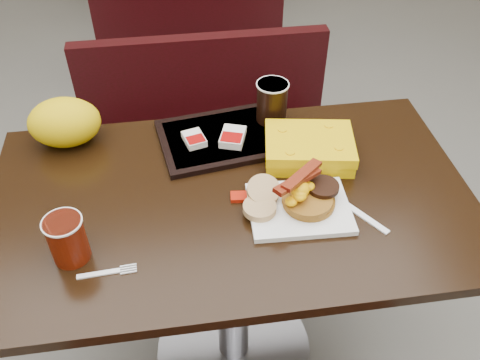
{
  "coord_description": "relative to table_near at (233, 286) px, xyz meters",
  "views": [
    {
      "loc": [
        -0.11,
        -0.92,
        1.65
      ],
      "look_at": [
        0.02,
        0.0,
        0.8
      ],
      "focal_mm": 38.83,
      "sensor_mm": 36.0,
      "label": 1
    }
  ],
  "objects": [
    {
      "name": "floor",
      "position": [
        0.0,
        0.0,
        -0.38
      ],
      "size": [
        6.0,
        7.0,
        0.01
      ],
      "primitive_type": "cube",
      "color": "slate",
      "rests_on": "ground"
    },
    {
      "name": "table_near",
      "position": [
        0.0,
        0.0,
        0.0
      ],
      "size": [
        1.2,
        0.7,
        0.75
      ],
      "primitive_type": null,
      "color": "black",
      "rests_on": "floor"
    },
    {
      "name": "bench_near_n",
      "position": [
        0.0,
        0.7,
        -0.02
      ],
      "size": [
        1.0,
        0.46,
        0.72
      ],
      "primitive_type": null,
      "color": "black",
      "rests_on": "floor"
    },
    {
      "name": "bench_far_s",
      "position": [
        0.0,
        1.9,
        -0.02
      ],
      "size": [
        1.0,
        0.46,
        0.72
      ],
      "primitive_type": null,
      "color": "black",
      "rests_on": "floor"
    },
    {
      "name": "platter",
      "position": [
        0.16,
        -0.07,
        0.38
      ],
      "size": [
        0.25,
        0.2,
        0.01
      ],
      "primitive_type": "cube",
      "rotation": [
        0.0,
        0.0,
        -0.04
      ],
      "color": "white",
      "rests_on": "table_near"
    },
    {
      "name": "pancake_stack",
      "position": [
        0.18,
        -0.07,
        0.4
      ],
      "size": [
        0.14,
        0.14,
        0.03
      ],
      "primitive_type": "cylinder",
      "rotation": [
        0.0,
        0.0,
        -0.11
      ],
      "color": "#865A16",
      "rests_on": "platter"
    },
    {
      "name": "sausage_patty",
      "position": [
        0.22,
        -0.05,
        0.42
      ],
      "size": [
        0.09,
        0.09,
        0.01
      ],
      "primitive_type": "cylinder",
      "rotation": [
        0.0,
        0.0,
        -0.26
      ],
      "color": "black",
      "rests_on": "pancake_stack"
    },
    {
      "name": "scrambled_eggs",
      "position": [
        0.15,
        -0.07,
        0.44
      ],
      "size": [
        0.08,
        0.07,
        0.04
      ],
      "primitive_type": "ellipsoid",
      "rotation": [
        0.0,
        0.0,
        -0.05
      ],
      "color": "yellow",
      "rests_on": "pancake_stack"
    },
    {
      "name": "bacon_strips",
      "position": [
        0.15,
        -0.06,
        0.46
      ],
      "size": [
        0.16,
        0.14,
        0.01
      ],
      "primitive_type": null,
      "rotation": [
        0.0,
        0.0,
        0.64
      ],
      "color": "#450A04",
      "rests_on": "scrambled_eggs"
    },
    {
      "name": "muffin_bottom",
      "position": [
        0.06,
        -0.07,
        0.4
      ],
      "size": [
        0.09,
        0.09,
        0.02
      ],
      "primitive_type": "cylinder",
      "rotation": [
        0.0,
        0.0,
        0.18
      ],
      "color": "tan",
      "rests_on": "platter"
    },
    {
      "name": "muffin_top",
      "position": [
        0.08,
        -0.03,
        0.41
      ],
      "size": [
        0.09,
        0.09,
        0.05
      ],
      "primitive_type": "cylinder",
      "rotation": [
        0.38,
        0.0,
        0.11
      ],
      "color": "tan",
      "rests_on": "platter"
    },
    {
      "name": "coffee_cup_near",
      "position": [
        -0.37,
        -0.14,
        0.43
      ],
      "size": [
        0.08,
        0.08,
        0.11
      ],
      "primitive_type": "cylinder",
      "rotation": [
        0.0,
        0.0,
        -0.02
      ],
      "color": "maroon",
      "rests_on": "table_near"
    },
    {
      "name": "fork",
      "position": [
        -0.31,
        -0.2,
        0.38
      ],
      "size": [
        0.13,
        0.03,
        0.0
      ],
      "primitive_type": null,
      "rotation": [
        0.0,
        0.0,
        0.06
      ],
      "color": "white",
      "rests_on": "table_near"
    },
    {
      "name": "knife",
      "position": [
        0.29,
        -0.1,
        0.38
      ],
      "size": [
        0.12,
        0.17,
        0.0
      ],
      "primitive_type": "cube",
      "rotation": [
        0.0,
        0.0,
        -0.99
      ],
      "color": "white",
      "rests_on": "table_near"
    },
    {
      "name": "condiment_syrup",
      "position": [
        0.02,
        -0.01,
        0.38
      ],
      "size": [
        0.05,
        0.04,
        0.01
      ],
      "primitive_type": "cube",
      "rotation": [
        0.0,
        0.0,
        -0.1
      ],
      "color": "#9D1506",
      "rests_on": "table_near"
    },
    {
      "name": "tray",
      "position": [
        0.01,
        0.23,
        0.38
      ],
      "size": [
        0.38,
        0.3,
        0.02
      ],
      "primitive_type": "cube",
      "rotation": [
        0.0,
        0.0,
        0.15
      ],
      "color": "black",
      "rests_on": "table_near"
    },
    {
      "name": "hashbrown_sleeve_left",
      "position": [
        -0.07,
        0.21,
        0.4
      ],
      "size": [
        0.07,
        0.08,
        0.02
      ],
      "primitive_type": "cube",
      "rotation": [
        0.0,
        0.0,
        0.26
      ],
      "color": "silver",
      "rests_on": "tray"
    },
    {
      "name": "hashbrown_sleeve_right",
      "position": [
        0.03,
        0.2,
        0.4
      ],
      "size": [
        0.09,
        0.1,
        0.02
      ],
      "primitive_type": "cube",
      "rotation": [
        0.0,
        0.0,
        -0.32
      ],
      "color": "silver",
      "rests_on": "tray"
    },
    {
      "name": "coffee_cup_far",
      "position": [
        0.15,
        0.28,
        0.45
      ],
      "size": [
        0.11,
        0.11,
        0.12
      ],
      "primitive_type": "cylinder",
      "rotation": [
        0.0,
        0.0,
        -0.37
      ],
      "color": "black",
      "rests_on": "tray"
    },
    {
      "name": "clamshell",
      "position": [
        0.22,
        0.12,
        0.41
      ],
      "size": [
        0.26,
        0.21,
        0.06
      ],
      "primitive_type": "cube",
      "rotation": [
        0.0,
        0.0,
        -0.17
      ],
      "color": "#E3B303",
      "rests_on": "table_near"
    },
    {
      "name": "paper_bag",
      "position": [
        -0.42,
        0.28,
        0.44
      ],
      "size": [
        0.21,
        0.17,
        0.13
      ],
      "primitive_type": "ellipsoid",
      "rotation": [
        0.0,
        0.0,
        -0.16
      ],
      "color": "yellow",
      "rests_on": "table_near"
    }
  ]
}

